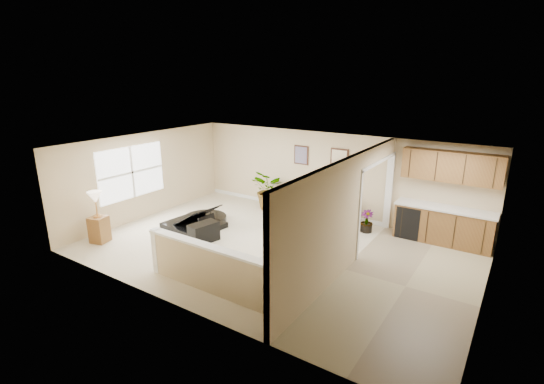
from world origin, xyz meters
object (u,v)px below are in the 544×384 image
Objects in this scene: accent_table at (302,201)px; palm_plant at (270,190)px; piano at (195,207)px; loveseat at (331,210)px; small_plant at (367,223)px; piano_bench at (204,233)px; lamp_stand at (98,221)px.

palm_plant is (-1.18, 0.10, 0.10)m from accent_table.
piano is 1.01× the size of loveseat.
loveseat is at bearing 169.25° from small_plant.
palm_plant is (-2.06, -0.09, 0.29)m from loveseat.
piano_bench is 0.41× the size of loveseat.
small_plant is at bearing -2.33° from palm_plant.
piano_bench is 1.24× the size of small_plant.
piano is 4.71m from small_plant.
accent_table is at bearing 52.21° from lamp_stand.
accent_table is 0.56× the size of palm_plant.
palm_plant is 2.38× the size of small_plant.
piano is 2.28× the size of accent_table.
piano_bench is at bearing -112.00° from accent_table.
lamp_stand is at bearing -141.26° from small_plant.
accent_table is 1.19m from palm_plant.
lamp_stand is (-3.40, -4.39, 0.04)m from accent_table.
lamp_stand reaches higher than palm_plant.
piano is at bearing -151.90° from small_plant.
palm_plant reaches higher than small_plant.
small_plant is (2.03, -0.03, -0.26)m from accent_table.
palm_plant is at bearing 175.21° from accent_table.
piano is 2.53m from palm_plant.
piano reaches higher than lamp_stand.
lamp_stand is at bearing -115.20° from piano.
lamp_stand is at bearing -108.56° from loveseat.
piano reaches higher than accent_table.
loveseat is 3.04× the size of small_plant.
loveseat reaches higher than accent_table.
piano_bench is at bearing -137.85° from small_plant.
accent_table is at bearing -143.48° from loveseat.
small_plant is (3.22, 2.91, 0.01)m from piano_bench.
loveseat is at bearing 46.90° from lamp_stand.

